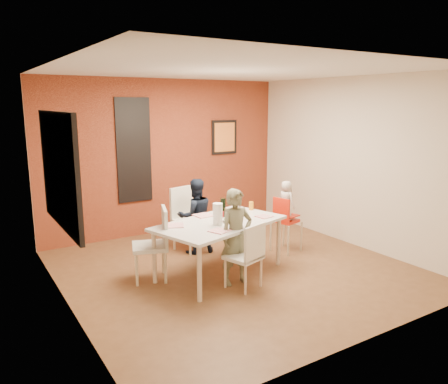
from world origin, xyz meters
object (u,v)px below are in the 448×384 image
high_chair (285,219)px  paper_towel_roll (218,214)px  toddler (286,200)px  wine_bottle (223,208)px  chair_near (248,253)px  chair_far (187,215)px  child_near (236,237)px  chair_left (156,240)px  child_far (195,216)px  dining_table (220,226)px

high_chair → paper_towel_roll: (-1.42, -0.33, 0.35)m
paper_towel_roll → toddler: bearing=13.5°
wine_bottle → paper_towel_roll: bearing=-133.9°
chair_near → chair_far: chair_far is taller
chair_far → child_near: child_near is taller
chair_left → toddler: 2.16m
chair_far → chair_left: 1.28m
child_near → toddler: size_ratio=2.03×
child_near → child_far: (0.12, 1.32, -0.04)m
toddler → paper_towel_roll: bearing=98.4°
chair_far → child_far: bearing=-99.3°
chair_near → wine_bottle: wine_bottle is taller
chair_far → chair_left: bearing=-149.8°
child_near → paper_towel_roll: bearing=113.8°
dining_table → paper_towel_roll: (-0.10, -0.11, 0.21)m
chair_far → toddler: size_ratio=1.62×
wine_bottle → chair_far: bearing=91.5°
chair_near → chair_left: chair_left is taller
chair_left → toddler: bearing=108.2°
paper_towel_roll → chair_far: bearing=80.8°
dining_table → chair_left: size_ratio=2.04×
chair_left → child_near: bearing=69.9°
wine_bottle → toddler: bearing=4.8°
chair_left → high_chair: chair_left is taller
chair_near → chair_far: (0.08, 1.79, 0.08)m
toddler → chair_near: bearing=118.1°
dining_table → toddler: size_ratio=3.21×
dining_table → child_far: size_ratio=1.68×
chair_near → child_near: bearing=-101.8°
dining_table → wine_bottle: 0.28m
chair_near → high_chair: 1.54m
chair_far → wine_bottle: wine_bottle is taller
chair_near → toddler: 1.60m
chair_far → chair_near: bearing=-106.9°
wine_bottle → paper_towel_roll: size_ratio=0.99×
toddler → wine_bottle: toddler is taller
chair_near → toddler: bearing=-164.1°
child_far → chair_near: bearing=96.4°
chair_far → high_chair: 1.54m
chair_far → toddler: 1.57m
paper_towel_roll → chair_near: bearing=-75.9°
chair_far → paper_towel_roll: 1.34m
paper_towel_roll → high_chair: bearing=13.3°
wine_bottle → paper_towel_roll: (-0.23, -0.24, 0.00)m
chair_left → toddler: (2.14, -0.04, 0.28)m
high_chair → child_far: bearing=45.8°
dining_table → chair_left: bearing=160.9°
child_near → toddler: bearing=28.0°
paper_towel_roll → child_near: bearing=-69.2°
dining_table → high_chair: 1.35m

